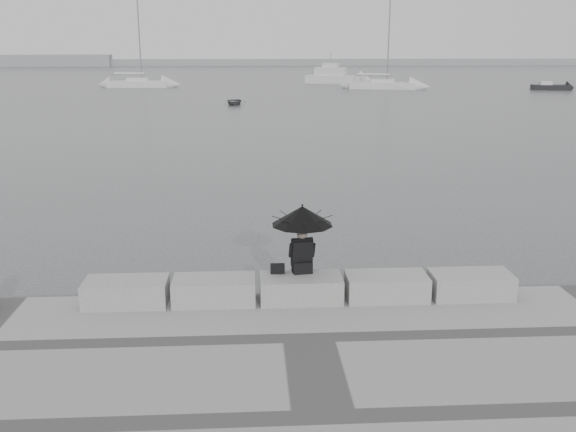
{
  "coord_description": "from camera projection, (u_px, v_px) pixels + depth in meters",
  "views": [
    {
      "loc": [
        -0.94,
        -12.21,
        5.41
      ],
      "look_at": [
        -0.05,
        3.0,
        1.3
      ],
      "focal_mm": 40.0,
      "sensor_mm": 36.0,
      "label": 1
    }
  ],
  "objects": [
    {
      "name": "stone_block_centre",
      "position": [
        301.0,
        289.0,
        12.6
      ],
      "size": [
        1.6,
        0.8,
        0.5
      ],
      "primitive_type": "cube",
      "color": "gray",
      "rests_on": "promenade"
    },
    {
      "name": "stone_block_far_right",
      "position": [
        471.0,
        285.0,
        12.79
      ],
      "size": [
        1.6,
        0.8,
        0.5
      ],
      "primitive_type": "cube",
      "color": "gray",
      "rests_on": "promenade"
    },
    {
      "name": "stone_block_right",
      "position": [
        386.0,
        287.0,
        12.7
      ],
      "size": [
        1.6,
        0.8,
        0.5
      ],
      "primitive_type": "cube",
      "color": "gray",
      "rests_on": "promenade"
    },
    {
      "name": "sailboat_left",
      "position": [
        138.0,
        83.0,
        81.8
      ],
      "size": [
        7.59,
        2.56,
        12.9
      ],
      "rotation": [
        0.0,
        0.0,
        -0.02
      ],
      "color": "silver",
      "rests_on": "ground"
    },
    {
      "name": "bag",
      "position": [
        278.0,
        269.0,
        12.71
      ],
      "size": [
        0.28,
        0.16,
        0.18
      ],
      "primitive_type": "cube",
      "color": "black",
      "rests_on": "stone_block_centre"
    },
    {
      "name": "motor_cruiser",
      "position": [
        336.0,
        77.0,
        89.73
      ],
      "size": [
        8.87,
        5.63,
        4.5
      ],
      "rotation": [
        0.0,
        0.0,
        -0.37
      ],
      "color": "silver",
      "rests_on": "ground"
    },
    {
      "name": "stone_block_far_left",
      "position": [
        126.0,
        292.0,
        12.41
      ],
      "size": [
        1.6,
        0.8,
        0.5
      ],
      "primitive_type": "cube",
      "color": "gray",
      "rests_on": "promenade"
    },
    {
      "name": "stone_block_left",
      "position": [
        214.0,
        290.0,
        12.51
      ],
      "size": [
        1.6,
        0.8,
        0.5
      ],
      "primitive_type": "cube",
      "color": "gray",
      "rests_on": "promenade"
    },
    {
      "name": "ground",
      "position": [
        299.0,
        314.0,
        13.23
      ],
      "size": [
        360.0,
        360.0,
        0.0
      ],
      "primitive_type": "plane",
      "color": "#404244",
      "rests_on": "ground"
    },
    {
      "name": "sailboat_right",
      "position": [
        383.0,
        85.0,
        78.86
      ],
      "size": [
        8.33,
        4.63,
        12.9
      ],
      "rotation": [
        0.0,
        0.0,
        -0.3
      ],
      "color": "silver",
      "rests_on": "ground"
    },
    {
      "name": "small_motorboat",
      "position": [
        551.0,
        87.0,
        77.41
      ],
      "size": [
        4.72,
        2.44,
        1.1
      ],
      "rotation": [
        0.0,
        0.0,
        -0.19
      ],
      "color": "black",
      "rests_on": "ground"
    },
    {
      "name": "seated_person",
      "position": [
        302.0,
        223.0,
        12.54
      ],
      "size": [
        1.22,
        1.22,
        1.39
      ],
      "rotation": [
        0.0,
        0.0,
        0.14
      ],
      "color": "black",
      "rests_on": "stone_block_centre"
    },
    {
      "name": "distant_landmass",
      "position": [
        221.0,
        62.0,
        161.48
      ],
      "size": [
        180.0,
        8.0,
        2.8
      ],
      "color": "gray",
      "rests_on": "ground"
    },
    {
      "name": "dinghy",
      "position": [
        234.0,
        102.0,
        58.72
      ],
      "size": [
        3.14,
        1.57,
        0.51
      ],
      "primitive_type": "imported",
      "rotation": [
        0.0,
        0.0,
        -0.1
      ],
      "color": "slate",
      "rests_on": "ground"
    }
  ]
}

